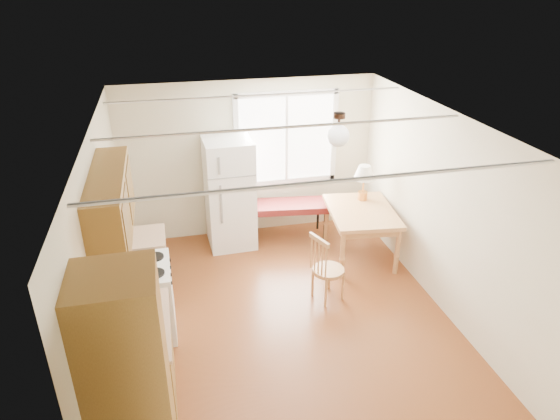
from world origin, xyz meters
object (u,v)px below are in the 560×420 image
object	(u,v)px
bench	(288,207)
dining_table	(361,216)
refrigerator	(230,194)
chair	(323,265)

from	to	relation	value
bench	dining_table	xyz separation A→B (m)	(0.91, -0.80, 0.12)
bench	dining_table	world-z (taller)	dining_table
bench	dining_table	bearing A→B (deg)	-33.49
refrigerator	chair	size ratio (longest dim) A/B	1.82
dining_table	chair	bearing A→B (deg)	-126.17
refrigerator	dining_table	bearing A→B (deg)	-26.37
refrigerator	dining_table	size ratio (longest dim) A/B	1.28
bench	chair	world-z (taller)	chair
bench	refrigerator	bearing A→B (deg)	-175.20
refrigerator	bench	bearing A→B (deg)	-4.49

